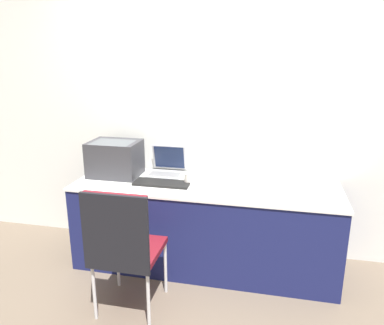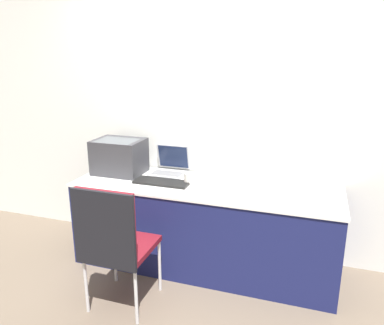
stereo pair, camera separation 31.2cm
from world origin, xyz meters
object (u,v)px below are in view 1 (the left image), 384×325
at_px(coffee_cup, 189,178).
at_px(laptop_left, 167,168).
at_px(chair, 122,241).
at_px(printer, 115,157).
at_px(external_keyboard, 162,183).

bearing_deg(coffee_cup, laptop_left, 140.28).
distance_m(coffee_cup, chair, 0.87).
bearing_deg(chair, coffee_cup, 71.46).
relative_size(printer, coffee_cup, 4.66).
height_order(laptop_left, chair, laptop_left).
bearing_deg(chair, external_keyboard, 85.66).
relative_size(laptop_left, external_keyboard, 0.66).
relative_size(printer, external_keyboard, 0.92).
relative_size(laptop_left, coffee_cup, 3.32).
bearing_deg(coffee_cup, external_keyboard, -161.88).
distance_m(printer, coffee_cup, 0.71).
relative_size(external_keyboard, chair, 0.49).
bearing_deg(external_keyboard, printer, 163.37).
distance_m(laptop_left, coffee_cup, 0.33).
xyz_separation_m(laptop_left, chair, (-0.02, -1.02, -0.21)).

